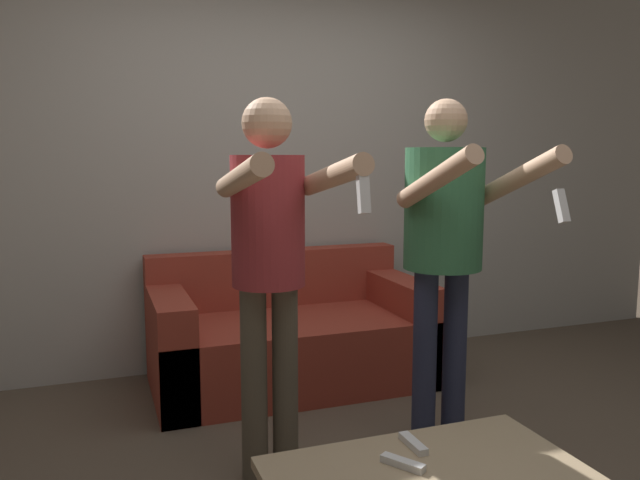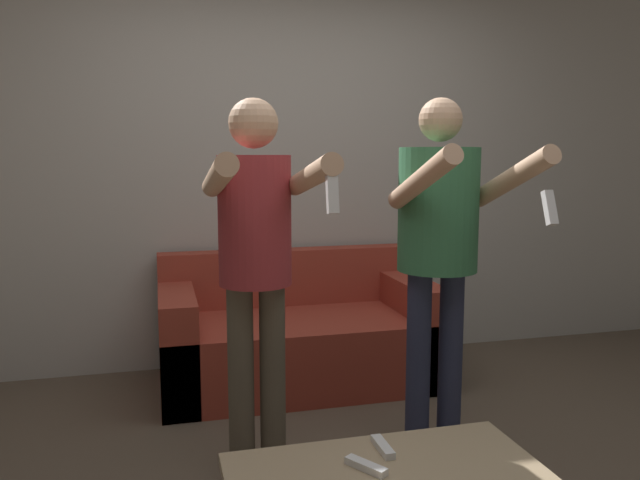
{
  "view_description": "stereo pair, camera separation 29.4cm",
  "coord_description": "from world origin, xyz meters",
  "views": [
    {
      "loc": [
        -1.08,
        -2.08,
        1.36
      ],
      "look_at": [
        -0.01,
        0.87,
        0.94
      ],
      "focal_mm": 35.0,
      "sensor_mm": 36.0,
      "label": 1
    },
    {
      "loc": [
        -0.8,
        -2.17,
        1.36
      ],
      "look_at": [
        -0.01,
        0.87,
        0.94
      ],
      "focal_mm": 35.0,
      "sensor_mm": 36.0,
      "label": 2
    }
  ],
  "objects": [
    {
      "name": "wall_back",
      "position": [
        0.0,
        1.87,
        1.35
      ],
      "size": [
        6.4,
        0.06,
        2.7
      ],
      "color": "#B7B2A8",
      "rests_on": "ground_plane"
    },
    {
      "name": "person_standing_left",
      "position": [
        -0.42,
        0.33,
        0.99
      ],
      "size": [
        0.42,
        0.74,
        1.59
      ],
      "color": "brown",
      "rests_on": "ground_plane"
    },
    {
      "name": "person_standing_right",
      "position": [
        0.4,
        0.34,
        1.02
      ],
      "size": [
        0.47,
        0.74,
        1.61
      ],
      "color": "#282D47",
      "rests_on": "ground_plane"
    },
    {
      "name": "remote_near",
      "position": [
        -0.19,
        -0.41,
        0.39
      ],
      "size": [
        0.11,
        0.15,
        0.02
      ],
      "color": "white",
      "rests_on": "coffee_table"
    },
    {
      "name": "couch",
      "position": [
        -0.01,
        1.41,
        0.27
      ],
      "size": [
        1.62,
        0.85,
        0.77
      ],
      "color": "#9E3828",
      "rests_on": "ground_plane"
    },
    {
      "name": "remote_far",
      "position": [
        -0.09,
        -0.3,
        0.39
      ],
      "size": [
        0.04,
        0.15,
        0.02
      ],
      "color": "white",
      "rests_on": "coffee_table"
    }
  ]
}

